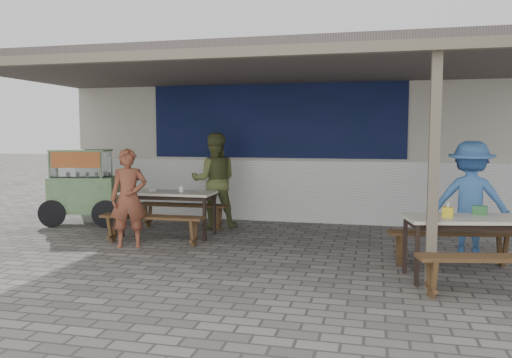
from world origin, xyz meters
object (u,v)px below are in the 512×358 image
at_px(patron_street_side, 129,198).
at_px(donation_box, 480,210).
at_px(bench_left_wall, 183,210).
at_px(tissue_box, 448,212).
at_px(condiment_jar, 181,189).
at_px(vendor_cart, 84,184).
at_px(patron_right_table, 470,200).
at_px(bench_right_wall, 451,239).
at_px(bench_right_street, 496,266).
at_px(patron_wall_side, 214,180).
at_px(condiment_bowl, 154,190).
at_px(table_right, 472,224).
at_px(bench_left_street, 152,222).
at_px(table_left, 168,196).

xyz_separation_m(patron_street_side, donation_box, (4.87, -0.42, 0.05)).
bearing_deg(bench_left_wall, tissue_box, -29.29).
bearing_deg(tissue_box, condiment_jar, 157.39).
height_order(patron_street_side, donation_box, patron_street_side).
xyz_separation_m(vendor_cart, patron_street_side, (1.74, -1.52, -0.02)).
height_order(bench_left_wall, patron_right_table, patron_right_table).
bearing_deg(patron_right_table, bench_right_wall, 63.10).
bearing_deg(bench_right_street, patron_wall_side, 131.40).
relative_size(patron_street_side, patron_wall_side, 0.86).
bearing_deg(bench_right_street, donation_box, 79.16).
bearing_deg(condiment_bowl, bench_right_street, -24.35).
height_order(bench_left_wall, bench_right_wall, same).
bearing_deg(patron_right_table, table_right, 89.37).
relative_size(patron_right_table, condiment_bowl, 9.60).
height_order(vendor_cart, condiment_bowl, vendor_cart).
distance_m(bench_left_street, condiment_bowl, 0.86).
relative_size(table_left, bench_right_wall, 0.96).
distance_m(bench_left_street, patron_wall_side, 1.73).
relative_size(table_left, tissue_box, 13.59).
relative_size(table_right, tissue_box, 14.00).
height_order(table_right, bench_right_street, table_right).
distance_m(bench_right_wall, donation_box, 0.68).
xyz_separation_m(bench_right_street, condiment_bowl, (-4.91, 2.22, 0.43)).
relative_size(bench_left_street, tissue_box, 14.40).
xyz_separation_m(patron_street_side, condiment_jar, (0.45, 0.99, 0.04)).
bearing_deg(condiment_bowl, patron_right_table, -5.95).
relative_size(bench_right_wall, donation_box, 10.34).
bearing_deg(patron_street_side, tissue_box, -31.13).
height_order(bench_left_street, condiment_bowl, condiment_bowl).
relative_size(bench_right_street, vendor_cart, 0.98).
bearing_deg(bench_right_wall, condiment_jar, 155.10).
bearing_deg(patron_wall_side, bench_left_wall, 4.26).
height_order(bench_right_street, tissue_box, tissue_box).
height_order(bench_left_street, bench_right_street, same).
bearing_deg(patron_street_side, bench_right_street, -37.15).
bearing_deg(bench_right_street, table_right, 90.00).
height_order(table_right, patron_right_table, patron_right_table).
bearing_deg(patron_wall_side, patron_right_table, 142.51).
relative_size(bench_right_wall, vendor_cart, 0.98).
xyz_separation_m(patron_street_side, condiment_bowl, (-0.03, 0.94, 0.02)).
bearing_deg(patron_right_table, bench_right_street, 96.91).
height_order(table_left, patron_wall_side, patron_wall_side).
height_order(patron_wall_side, tissue_box, patron_wall_side).
height_order(patron_wall_side, condiment_bowl, patron_wall_side).
xyz_separation_m(bench_left_wall, condiment_bowl, (-0.26, -0.65, 0.43)).
bearing_deg(patron_wall_side, table_right, 129.46).
distance_m(patron_street_side, tissue_box, 4.53).
distance_m(tissue_box, condiment_bowl, 4.78).
height_order(bench_left_street, table_right, table_right).
xyz_separation_m(bench_right_street, patron_wall_side, (-4.12, 3.10, 0.53)).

